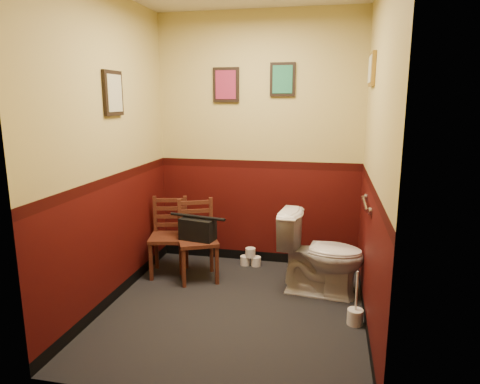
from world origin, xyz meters
TOP-DOWN VIEW (x-y plane):
  - floor at (0.00, 0.00)m, footprint 2.20×2.40m
  - wall_back at (0.00, 1.20)m, footprint 2.20×0.00m
  - wall_front at (0.00, -1.20)m, footprint 2.20×0.00m
  - wall_left at (-1.10, 0.00)m, footprint 0.00×2.40m
  - wall_right at (1.10, 0.00)m, footprint 0.00×2.40m
  - grab_bar at (1.07, 0.25)m, footprint 0.05×0.56m
  - framed_print_back_a at (-0.35, 1.18)m, footprint 0.28×0.04m
  - framed_print_back_b at (0.25, 1.18)m, footprint 0.26×0.04m
  - framed_print_left at (-1.08, 0.10)m, footprint 0.04×0.30m
  - framed_print_right at (1.08, 0.60)m, footprint 0.04×0.34m
  - toilet at (0.72, 0.50)m, footprint 0.84×0.53m
  - toilet_brush at (1.02, -0.04)m, footprint 0.13×0.13m
  - chair_left at (-0.84, 0.66)m, footprint 0.45×0.45m
  - chair_right at (-0.52, 0.60)m, footprint 0.50×0.50m
  - handbag at (-0.50, 0.56)m, footprint 0.37×0.23m
  - tp_stack at (-0.05, 1.04)m, footprint 0.23×0.12m

SIDE VIEW (x-z plane):
  - floor at x=0.00m, z-range 0.00..0.00m
  - toilet_brush at x=1.02m, z-range -0.16..0.30m
  - tp_stack at x=-0.05m, z-range -0.02..0.18m
  - toilet at x=0.72m, z-range 0.00..0.77m
  - chair_left at x=-0.84m, z-range 0.00..0.80m
  - chair_right at x=-0.52m, z-range 0.00..0.81m
  - handbag at x=-0.50m, z-range 0.41..0.66m
  - grab_bar at x=1.07m, z-range 0.92..0.98m
  - wall_back at x=0.00m, z-range 0.00..2.70m
  - wall_front at x=0.00m, z-range 0.00..2.70m
  - wall_left at x=-1.10m, z-range 0.00..2.70m
  - wall_right at x=1.10m, z-range 0.00..2.70m
  - framed_print_left at x=-1.08m, z-range 1.66..2.04m
  - framed_print_back_a at x=-0.35m, z-range 1.77..2.13m
  - framed_print_back_b at x=0.25m, z-range 1.83..2.17m
  - framed_print_right at x=1.08m, z-range 1.91..2.19m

